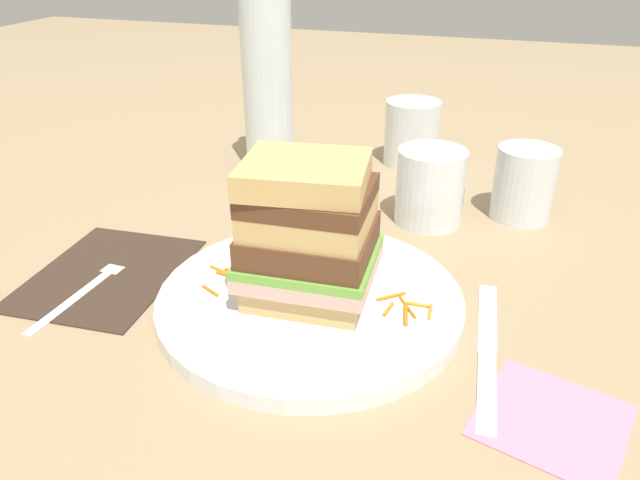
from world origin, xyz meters
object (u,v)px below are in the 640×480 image
at_px(knife, 487,352).
at_px(water_bottle, 267,73).
at_px(main_plate, 310,300).
at_px(napkin_dark, 108,273).
at_px(empty_tumbler_1, 524,184).
at_px(sandwich, 309,232).
at_px(fork, 92,281).
at_px(juice_glass, 430,191).
at_px(napkin_pink, 552,419).
at_px(empty_tumbler_0, 412,133).

relative_size(knife, water_bottle, 0.66).
bearing_deg(main_plate, napkin_dark, -177.97).
distance_m(knife, empty_tumbler_1, 0.28).
bearing_deg(napkin_dark, sandwich, 2.03).
relative_size(main_plate, fork, 1.68).
relative_size(juice_glass, empty_tumbler_1, 1.02).
bearing_deg(juice_glass, water_bottle, 157.26).
bearing_deg(napkin_dark, juice_glass, 37.42).
bearing_deg(napkin_pink, knife, 128.09).
relative_size(main_plate, sandwich, 2.17).
relative_size(sandwich, fork, 0.77).
xyz_separation_m(fork, knife, (0.38, 0.01, -0.00)).
bearing_deg(juice_glass, napkin_dark, -142.58).
height_order(sandwich, napkin_pink, sandwich).
bearing_deg(napkin_dark, water_bottle, 81.34).
height_order(main_plate, empty_tumbler_0, empty_tumbler_0).
xyz_separation_m(knife, napkin_pink, (0.05, -0.06, -0.00)).
bearing_deg(sandwich, water_bottle, 117.56).
distance_m(main_plate, empty_tumbler_0, 0.40).
xyz_separation_m(napkin_dark, napkin_pink, (0.42, -0.08, -0.00)).
xyz_separation_m(napkin_dark, empty_tumbler_1, (0.39, 0.27, 0.04)).
relative_size(knife, juice_glass, 2.28).
distance_m(napkin_dark, juice_glass, 0.37).
bearing_deg(main_plate, napkin_pink, -21.67).
xyz_separation_m(main_plate, napkin_dark, (-0.21, -0.01, -0.01)).
distance_m(main_plate, juice_glass, 0.23).
xyz_separation_m(napkin_dark, knife, (0.37, -0.01, 0.00)).
xyz_separation_m(knife, juice_glass, (-0.09, 0.23, 0.04)).
bearing_deg(water_bottle, napkin_dark, -98.66).
xyz_separation_m(main_plate, fork, (-0.21, -0.03, -0.00)).
bearing_deg(juice_glass, main_plate, -109.46).
bearing_deg(juice_glass, knife, -69.92).
bearing_deg(knife, fork, -178.58).
bearing_deg(napkin_dark, main_plate, 2.03).
xyz_separation_m(juice_glass, water_bottle, (-0.24, 0.10, 0.10)).
xyz_separation_m(sandwich, fork, (-0.21, -0.03, -0.07)).
height_order(water_bottle, empty_tumbler_0, water_bottle).
xyz_separation_m(main_plate, water_bottle, (-0.16, 0.31, 0.13)).
height_order(main_plate, napkin_dark, main_plate).
bearing_deg(napkin_pink, water_bottle, 133.31).
bearing_deg(empty_tumbler_1, fork, -143.79).
bearing_deg(empty_tumbler_0, knife, -71.53).
xyz_separation_m(napkin_dark, juice_glass, (0.29, 0.22, 0.04)).
bearing_deg(sandwich, main_plate, 2.29).
height_order(sandwich, empty_tumbler_1, sandwich).
bearing_deg(main_plate, empty_tumbler_0, 86.97).
bearing_deg(water_bottle, napkin_pink, -46.69).
xyz_separation_m(napkin_dark, empty_tumbler_0, (0.23, 0.41, 0.04)).
distance_m(fork, juice_glass, 0.38).
relative_size(knife, empty_tumbler_1, 2.33).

